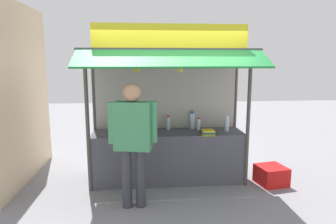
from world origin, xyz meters
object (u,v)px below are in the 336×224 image
Objects in this scene: water_bottle_far_left at (192,120)px; banana_bunch_leftmost at (180,68)px; banana_bunch_inner_left at (137,68)px; water_bottle_back_right at (168,123)px; water_bottle_right at (123,127)px; magazine_stack_front_left at (208,132)px; vendor_person at (133,134)px; water_bottle_mid_right at (227,124)px; magazine_stack_far_right at (136,131)px; water_bottle_rear_center at (199,124)px; water_bottle_left at (125,123)px; plastic_crate at (271,175)px.

banana_bunch_leftmost is at bearing -114.65° from water_bottle_far_left.
water_bottle_back_right is at bearing 51.06° from banana_bunch_inner_left.
water_bottle_right reaches higher than magazine_stack_front_left.
vendor_person is at bearing -78.46° from water_bottle_right.
water_bottle_mid_right is 0.90× the size of magazine_stack_far_right.
water_bottle_mid_right is 0.15× the size of vendor_person.
banana_bunch_inner_left reaches higher than water_bottle_rear_center.
magazine_stack_front_left is at bearing -137.43° from vendor_person.
water_bottle_far_left is 1.50m from banana_bunch_inner_left.
water_bottle_back_right is at bearing 167.05° from water_bottle_mid_right.
magazine_stack_front_left is 1.42m from vendor_person.
water_bottle_far_left reaches higher than water_bottle_back_right.
water_bottle_left is 1.17m from vendor_person.
banana_bunch_leftmost is at bearing -156.63° from magazine_stack_front_left.
water_bottle_far_left is at bearing 9.85° from water_bottle_right.
water_bottle_back_right is at bearing -105.20° from vendor_person.
vendor_person is (-1.59, -0.92, 0.08)m from water_bottle_mid_right.
water_bottle_back_right is 1.08× the size of banana_bunch_inner_left.
water_bottle_rear_center is 1.10m from magazine_stack_far_right.
banana_bunch_leftmost reaches higher than plastic_crate.
water_bottle_mid_right is 0.60× the size of plastic_crate.
water_bottle_left is at bearing -68.93° from vendor_person.
water_bottle_right is 0.13× the size of vendor_person.
water_bottle_far_left is at bearing 156.73° from water_bottle_mid_right.
water_bottle_back_right is at bearing 162.28° from plastic_crate.
water_bottle_mid_right is (1.78, -0.03, 0.02)m from water_bottle_right.
water_bottle_right is at bearing -93.52° from water_bottle_left.
banana_bunch_leftmost reaches higher than vendor_person.
banana_bunch_inner_left is (-1.15, -0.22, 1.07)m from magazine_stack_front_left.
water_bottle_mid_right is 1.86m from banana_bunch_inner_left.
vendor_person reaches higher than plastic_crate.
water_bottle_rear_center is 0.74× the size of magazine_stack_far_right.
banana_bunch_inner_left is at bearing -177.22° from plastic_crate.
water_bottle_right is 1.12m from banana_bunch_inner_left.
magazine_stack_far_right is 0.17× the size of vendor_person.
water_bottle_rear_center is (-0.47, 0.12, -0.02)m from water_bottle_mid_right.
magazine_stack_far_right is (-1.09, -0.17, -0.06)m from water_bottle_rear_center.
water_bottle_left is at bearing 162.78° from magazine_stack_front_left.
banana_bunch_leftmost is at bearing 0.33° from banana_bunch_inner_left.
magazine_stack_far_right is at bearing 173.16° from plastic_crate.
water_bottle_far_left is at bearing 128.07° from water_bottle_rear_center.
water_bottle_rear_center is (0.09, -0.12, -0.04)m from water_bottle_far_left.
water_bottle_mid_right is at bearing -7.36° from water_bottle_left.
banana_bunch_inner_left is (-0.96, -0.67, 0.95)m from water_bottle_far_left.
water_bottle_far_left is 1.55m from vendor_person.
banana_bunch_leftmost is at bearing -154.29° from water_bottle_mid_right.
water_bottle_far_left is at bearing 156.31° from plastic_crate.
water_bottle_left is 0.88× the size of magazine_stack_front_left.
vendor_person is at bearing -117.25° from water_bottle_back_right.
water_bottle_rear_center is 0.95× the size of banana_bunch_leftmost.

